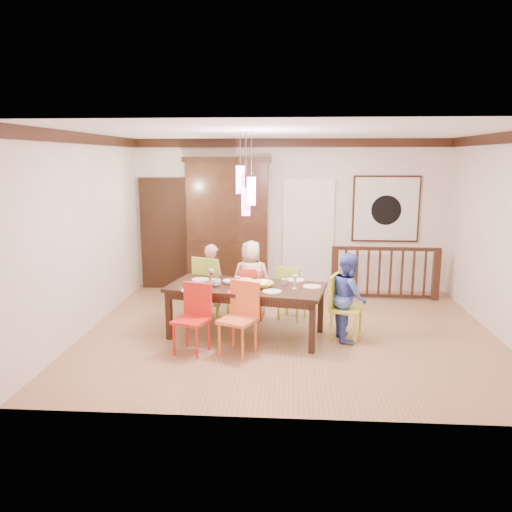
# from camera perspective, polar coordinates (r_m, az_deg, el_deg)

# --- Properties ---
(floor) EXTENTS (6.00, 6.00, 0.00)m
(floor) POSITION_cam_1_polar(r_m,az_deg,el_deg) (7.51, 3.78, -8.69)
(floor) COLOR #946D47
(floor) RESTS_ON ground
(ceiling) EXTENTS (6.00, 6.00, 0.00)m
(ceiling) POSITION_cam_1_polar(r_m,az_deg,el_deg) (7.07, 4.09, 13.98)
(ceiling) COLOR white
(ceiling) RESTS_ON wall_back
(wall_back) EXTENTS (6.00, 0.00, 6.00)m
(wall_back) POSITION_cam_1_polar(r_m,az_deg,el_deg) (9.63, 3.93, 4.59)
(wall_back) COLOR beige
(wall_back) RESTS_ON floor
(wall_left) EXTENTS (0.00, 5.00, 5.00)m
(wall_left) POSITION_cam_1_polar(r_m,az_deg,el_deg) (7.75, -18.87, 2.41)
(wall_left) COLOR beige
(wall_left) RESTS_ON floor
(wall_right) EXTENTS (0.00, 5.00, 5.00)m
(wall_right) POSITION_cam_1_polar(r_m,az_deg,el_deg) (7.76, 26.68, 1.83)
(wall_right) COLOR beige
(wall_right) RESTS_ON floor
(crown_molding) EXTENTS (6.00, 5.00, 0.16)m
(crown_molding) POSITION_cam_1_polar(r_m,az_deg,el_deg) (7.07, 4.08, 13.34)
(crown_molding) COLOR black
(crown_molding) RESTS_ON wall_back
(panel_door) EXTENTS (1.04, 0.07, 2.24)m
(panel_door) POSITION_cam_1_polar(r_m,az_deg,el_deg) (9.92, -10.11, 2.31)
(panel_door) COLOR black
(panel_door) RESTS_ON wall_back
(white_doorway) EXTENTS (0.97, 0.05, 2.22)m
(white_doorway) POSITION_cam_1_polar(r_m,az_deg,el_deg) (9.65, 5.98, 2.18)
(white_doorway) COLOR silver
(white_doorway) RESTS_ON wall_back
(painting) EXTENTS (1.25, 0.06, 1.25)m
(painting) POSITION_cam_1_polar(r_m,az_deg,el_deg) (9.74, 14.63, 5.22)
(painting) COLOR black
(painting) RESTS_ON wall_back
(pendant_cluster) EXTENTS (0.27, 0.21, 1.14)m
(pendant_cluster) POSITION_cam_1_polar(r_m,az_deg,el_deg) (6.94, -1.16, 7.51)
(pendant_cluster) COLOR #EC46B1
(pendant_cluster) RESTS_ON ceiling
(dining_table) EXTENTS (2.35, 1.40, 0.75)m
(dining_table) POSITION_cam_1_polar(r_m,az_deg,el_deg) (7.18, -1.12, -4.01)
(dining_table) COLOR black
(dining_table) RESTS_ON floor
(chair_far_left) EXTENTS (0.60, 0.60, 1.02)m
(chair_far_left) POSITION_cam_1_polar(r_m,az_deg,el_deg) (8.05, -5.04, -3.01)
(chair_far_left) COLOR #A2CD3B
(chair_far_left) RESTS_ON floor
(chair_far_mid) EXTENTS (0.39, 0.39, 0.85)m
(chair_far_mid) POSITION_cam_1_polar(r_m,az_deg,el_deg) (8.00, -0.50, -3.78)
(chair_far_mid) COLOR red
(chair_far_mid) RESTS_ON floor
(chair_far_right) EXTENTS (0.52, 0.52, 0.88)m
(chair_far_right) POSITION_cam_1_polar(r_m,az_deg,el_deg) (7.98, 4.15, -3.71)
(chair_far_right) COLOR #9DC131
(chair_far_right) RESTS_ON floor
(chair_near_left) EXTENTS (0.52, 0.52, 0.92)m
(chair_near_left) POSITION_cam_1_polar(r_m,az_deg,el_deg) (6.64, -7.43, -6.67)
(chair_near_left) COLOR red
(chair_near_left) RESTS_ON floor
(chair_near_mid) EXTENTS (0.57, 0.57, 0.95)m
(chair_near_mid) POSITION_cam_1_polar(r_m,az_deg,el_deg) (6.55, -2.13, -6.66)
(chair_near_mid) COLOR orange
(chair_near_mid) RESTS_ON floor
(chair_end_right) EXTENTS (0.53, 0.53, 0.93)m
(chair_end_right) POSITION_cam_1_polar(r_m,az_deg,el_deg) (7.17, 10.33, -5.36)
(chair_end_right) COLOR gold
(chair_end_right) RESTS_ON floor
(china_hutch) EXTENTS (1.63, 0.46, 2.57)m
(china_hutch) POSITION_cam_1_polar(r_m,az_deg,el_deg) (9.52, -3.24, 3.52)
(china_hutch) COLOR black
(china_hutch) RESTS_ON floor
(balustrade) EXTENTS (1.95, 0.14, 0.96)m
(balustrade) POSITION_cam_1_polar(r_m,az_deg,el_deg) (9.41, 14.52, -1.77)
(balustrade) COLOR black
(balustrade) RESTS_ON floor
(person_far_left) EXTENTS (0.52, 0.46, 1.21)m
(person_far_left) POSITION_cam_1_polar(r_m,az_deg,el_deg) (8.05, -5.03, -2.87)
(person_far_left) COLOR beige
(person_far_left) RESTS_ON floor
(person_far_mid) EXTENTS (0.62, 0.41, 1.26)m
(person_far_mid) POSITION_cam_1_polar(r_m,az_deg,el_deg) (8.02, -0.55, -2.69)
(person_far_mid) COLOR beige
(person_far_mid) RESTS_ON floor
(person_end_right) EXTENTS (0.53, 0.65, 1.25)m
(person_end_right) POSITION_cam_1_polar(r_m,az_deg,el_deg) (7.19, 10.54, -4.55)
(person_end_right) COLOR #445EC0
(person_end_right) RESTS_ON floor
(serving_bowl) EXTENTS (0.41, 0.41, 0.08)m
(serving_bowl) POSITION_cam_1_polar(r_m,az_deg,el_deg) (7.05, 0.63, -3.27)
(serving_bowl) COLOR yellow
(serving_bowl) RESTS_ON dining_table
(small_bowl) EXTENTS (0.24, 0.24, 0.06)m
(small_bowl) POSITION_cam_1_polar(r_m,az_deg,el_deg) (7.25, -3.11, -2.99)
(small_bowl) COLOR white
(small_bowl) RESTS_ON dining_table
(cup_left) EXTENTS (0.18, 0.18, 0.11)m
(cup_left) POSITION_cam_1_polar(r_m,az_deg,el_deg) (7.12, -4.61, -3.05)
(cup_left) COLOR silver
(cup_left) RESTS_ON dining_table
(cup_right) EXTENTS (0.11, 0.11, 0.09)m
(cup_right) POSITION_cam_1_polar(r_m,az_deg,el_deg) (7.21, 3.27, -2.95)
(cup_right) COLOR silver
(cup_right) RESTS_ON dining_table
(plate_far_left) EXTENTS (0.26, 0.26, 0.01)m
(plate_far_left) POSITION_cam_1_polar(r_m,az_deg,el_deg) (7.51, -6.36, -2.70)
(plate_far_left) COLOR white
(plate_far_left) RESTS_ON dining_table
(plate_far_mid) EXTENTS (0.26, 0.26, 0.01)m
(plate_far_mid) POSITION_cam_1_polar(r_m,az_deg,el_deg) (7.45, -1.34, -2.75)
(plate_far_mid) COLOR white
(plate_far_mid) RESTS_ON dining_table
(plate_far_right) EXTENTS (0.26, 0.26, 0.01)m
(plate_far_right) POSITION_cam_1_polar(r_m,az_deg,el_deg) (7.47, 4.57, -2.74)
(plate_far_right) COLOR white
(plate_far_right) RESTS_ON dining_table
(plate_near_left) EXTENTS (0.26, 0.26, 0.01)m
(plate_near_left) POSITION_cam_1_polar(r_m,az_deg,el_deg) (6.94, -7.47, -3.89)
(plate_near_left) COLOR white
(plate_near_left) RESTS_ON dining_table
(plate_near_mid) EXTENTS (0.26, 0.26, 0.01)m
(plate_near_mid) POSITION_cam_1_polar(r_m,az_deg,el_deg) (6.81, 1.84, -4.09)
(plate_near_mid) COLOR white
(plate_near_mid) RESTS_ON dining_table
(plate_end_right) EXTENTS (0.26, 0.26, 0.01)m
(plate_end_right) POSITION_cam_1_polar(r_m,az_deg,el_deg) (7.11, 6.43, -3.50)
(plate_end_right) COLOR white
(plate_end_right) RESTS_ON dining_table
(wine_glass_a) EXTENTS (0.08, 0.08, 0.19)m
(wine_glass_a) POSITION_cam_1_polar(r_m,az_deg,el_deg) (7.37, -5.10, -2.25)
(wine_glass_a) COLOR #590C19
(wine_glass_a) RESTS_ON dining_table
(wine_glass_b) EXTENTS (0.08, 0.08, 0.19)m
(wine_glass_b) POSITION_cam_1_polar(r_m,az_deg,el_deg) (7.31, 0.34, -2.31)
(wine_glass_b) COLOR silver
(wine_glass_b) RESTS_ON dining_table
(wine_glass_c) EXTENTS (0.08, 0.08, 0.19)m
(wine_glass_c) POSITION_cam_1_polar(r_m,az_deg,el_deg) (6.91, -2.13, -3.13)
(wine_glass_c) COLOR #590C19
(wine_glass_c) RESTS_ON dining_table
(wine_glass_d) EXTENTS (0.08, 0.08, 0.19)m
(wine_glass_d) POSITION_cam_1_polar(r_m,az_deg,el_deg) (6.99, 4.45, -2.97)
(wine_glass_d) COLOR silver
(wine_glass_d) RESTS_ON dining_table
(napkin) EXTENTS (0.18, 0.14, 0.01)m
(napkin) POSITION_cam_1_polar(r_m,az_deg,el_deg) (6.78, -2.50, -4.17)
(napkin) COLOR #D83359
(napkin) RESTS_ON dining_table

